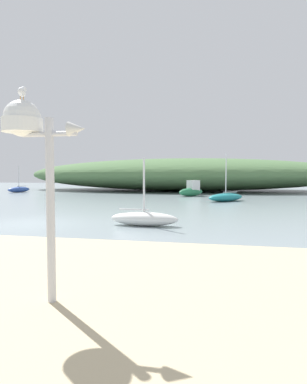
% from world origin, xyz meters
% --- Properties ---
extents(ground_plane, '(120.00, 120.00, 0.00)m').
position_xyz_m(ground_plane, '(0.00, 0.00, 0.00)').
color(ground_plane, gray).
extents(distant_hill, '(40.45, 15.61, 4.03)m').
position_xyz_m(distant_hill, '(2.67, 29.04, 2.01)').
color(distant_hill, '#517547').
rests_on(distant_hill, ground).
extents(mast_structure, '(1.23, 0.56, 2.88)m').
position_xyz_m(mast_structure, '(4.92, -7.87, 2.59)').
color(mast_structure, silver).
rests_on(mast_structure, beach_sand).
extents(seagull_on_radar, '(0.17, 0.29, 0.21)m').
position_xyz_m(seagull_on_radar, '(4.82, -7.86, 3.20)').
color(seagull_on_radar, orange).
rests_on(seagull_on_radar, mast_structure).
extents(sailboat_centre_water, '(3.18, 3.24, 3.63)m').
position_xyz_m(sailboat_centre_water, '(7.92, 13.02, 0.32)').
color(sailboat_centre_water, teal).
rests_on(sailboat_centre_water, ground).
extents(motorboat_west_reach, '(2.56, 3.07, 1.48)m').
position_xyz_m(motorboat_west_reach, '(4.87, 18.46, 0.54)').
color(motorboat_west_reach, '#287A4C').
rests_on(motorboat_west_reach, ground).
extents(sailboat_inner_mooring, '(1.65, 3.10, 3.02)m').
position_xyz_m(sailboat_inner_mooring, '(-14.99, 21.07, 0.32)').
color(sailboat_inner_mooring, '#2D4C9E').
rests_on(sailboat_inner_mooring, ground).
extents(sailboat_east_reach, '(2.76, 0.91, 2.67)m').
position_xyz_m(sailboat_east_reach, '(4.62, 0.36, 0.29)').
color(sailboat_east_reach, white).
rests_on(sailboat_east_reach, ground).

